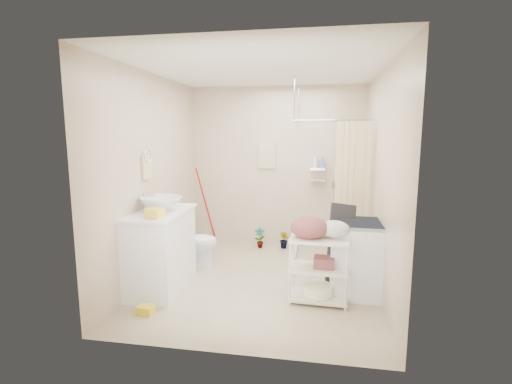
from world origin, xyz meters
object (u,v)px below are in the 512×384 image
vanity (160,250)px  toilet (194,241)px  laundry_rack (319,264)px  washing_machine (356,258)px

vanity → toilet: bearing=80.0°
vanity → laundry_rack: vanity is taller
toilet → washing_machine: 2.26m
washing_machine → laundry_rack: bearing=-143.1°
vanity → washing_machine: vanity is taller
vanity → toilet: 0.86m
toilet → washing_machine: bearing=-106.5°
toilet → washing_machine: washing_machine is taller
washing_machine → laundry_rack: size_ratio=0.98×
toilet → laundry_rack: size_ratio=0.78×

